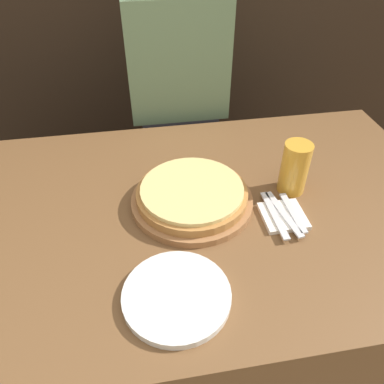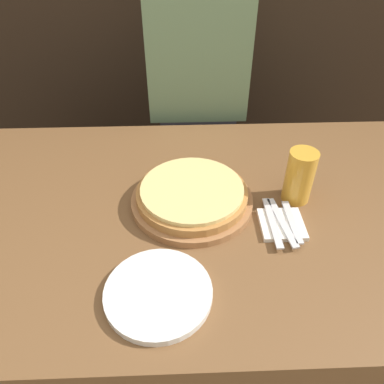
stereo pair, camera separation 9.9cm
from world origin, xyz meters
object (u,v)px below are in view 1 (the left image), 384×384
object	(u,v)px
beer_glass	(295,166)
dinner_plate	(177,296)
dinner_knife	(284,214)
pizza_on_board	(192,196)
diner_person	(179,130)
spoon	(293,212)
fork	(274,215)

from	to	relation	value
beer_glass	dinner_plate	xyz separation A→B (m)	(-0.37, -0.30, -0.07)
beer_glass	dinner_knife	world-z (taller)	beer_glass
pizza_on_board	diner_person	distance (m)	0.59
dinner_plate	beer_glass	bearing A→B (deg)	39.53
beer_glass	diner_person	distance (m)	0.64
pizza_on_board	spoon	xyz separation A→B (m)	(0.25, -0.10, -0.01)
pizza_on_board	beer_glass	distance (m)	0.29
beer_glass	spoon	bearing A→B (deg)	-108.31
dinner_plate	diner_person	size ratio (longest dim) A/B	0.17
pizza_on_board	diner_person	bearing A→B (deg)	85.83
dinner_plate	dinner_knife	distance (m)	0.36
pizza_on_board	beer_glass	xyz separation A→B (m)	(0.29, 0.01, 0.06)
diner_person	fork	bearing A→B (deg)	-76.78
pizza_on_board	fork	size ratio (longest dim) A/B	1.85
fork	spoon	world-z (taller)	same
beer_glass	diner_person	world-z (taller)	diner_person
pizza_on_board	spoon	size ratio (longest dim) A/B	2.17
dinner_plate	diner_person	xyz separation A→B (m)	(0.12, 0.87, -0.12)
dinner_plate	fork	bearing A→B (deg)	34.76
dinner_plate	fork	size ratio (longest dim) A/B	1.29
pizza_on_board	spoon	distance (m)	0.27
pizza_on_board	diner_person	xyz separation A→B (m)	(0.04, 0.58, -0.14)
dinner_plate	spoon	distance (m)	0.39
beer_glass	fork	xyz separation A→B (m)	(-0.09, -0.11, -0.07)
beer_glass	dinner_plate	size ratio (longest dim) A/B	0.65
dinner_plate	spoon	xyz separation A→B (m)	(0.33, 0.20, 0.01)
dinner_knife	diner_person	size ratio (longest dim) A/B	0.13
dinner_knife	pizza_on_board	bearing A→B (deg)	156.96
dinner_plate	spoon	world-z (taller)	dinner_plate
beer_glass	fork	bearing A→B (deg)	-128.49
beer_glass	pizza_on_board	bearing A→B (deg)	-177.58
fork	dinner_knife	size ratio (longest dim) A/B	1.00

